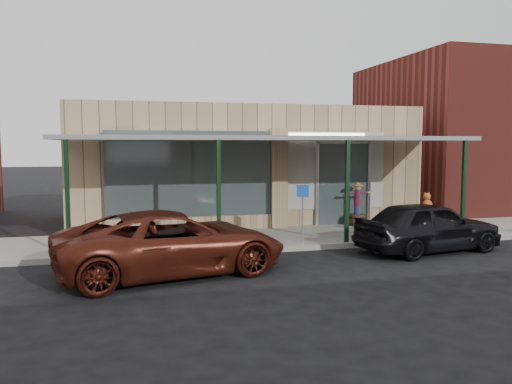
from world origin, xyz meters
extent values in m
plane|color=black|center=(0.00, 0.00, 0.00)|extent=(120.00, 120.00, 0.00)
cube|color=gray|center=(0.00, 3.60, 0.07)|extent=(40.00, 3.20, 0.15)
cube|color=tan|center=(0.00, 8.20, 2.10)|extent=(12.00, 6.00, 4.20)
cube|color=#404C4E|center=(-2.20, 5.05, 1.90)|extent=(5.20, 0.06, 2.80)
cube|color=#404C4E|center=(3.00, 5.18, 1.50)|extent=(1.80, 0.06, 2.80)
cube|color=tan|center=(0.70, 5.10, 1.70)|extent=(0.55, 0.30, 3.40)
cube|color=tan|center=(-2.20, 5.10, 0.35)|extent=(5.20, 0.30, 0.50)
cube|color=#A19D8F|center=(0.00, 5.17, 2.00)|extent=(9.00, 0.02, 2.60)
cube|color=white|center=(0.00, 5.14, 3.20)|extent=(7.50, 0.03, 0.10)
cube|color=slate|center=(0.00, 3.60, 3.05)|extent=(12.00, 3.00, 0.12)
cube|color=black|center=(-5.50, 2.15, 1.55)|extent=(0.10, 0.10, 2.95)
cube|color=black|center=(-1.80, 2.15, 1.55)|extent=(0.10, 0.10, 2.95)
cube|color=black|center=(1.80, 2.15, 1.55)|extent=(0.10, 0.10, 2.95)
cube|color=black|center=(5.50, 2.15, 1.55)|extent=(0.10, 0.10, 2.95)
cube|color=maroon|center=(13.00, 9.20, 3.25)|extent=(12.00, 8.00, 6.50)
cylinder|color=#452C1B|center=(3.35, 4.76, 0.34)|extent=(0.60, 0.60, 0.38)
cylinder|color=navy|center=(3.35, 4.76, 0.67)|extent=(0.22, 0.22, 0.28)
cylinder|color=maroon|center=(3.35, 4.76, 1.08)|extent=(0.24, 0.24, 0.52)
sphere|color=tan|center=(3.35, 4.76, 1.44)|extent=(0.21, 0.21, 0.21)
cone|color=tan|center=(3.35, 4.76, 1.56)|extent=(0.34, 0.34, 0.13)
cylinder|color=#452C1B|center=(4.49, 3.23, 0.37)|extent=(0.76, 0.76, 0.44)
ellipsoid|color=orange|center=(4.49, 3.23, 0.73)|extent=(0.35, 0.35, 0.28)
cylinder|color=#4C471E|center=(4.49, 3.23, 0.89)|extent=(0.04, 0.04, 0.07)
cylinder|color=gray|center=(0.59, 2.40, 0.79)|extent=(0.04, 0.04, 1.28)
cube|color=blue|center=(0.59, 2.40, 1.59)|extent=(0.31, 0.15, 0.33)
imported|color=black|center=(3.69, 1.11, 0.69)|extent=(4.26, 2.26, 1.38)
ellipsoid|color=#D06024|center=(4.14, 1.87, 1.14)|extent=(0.29, 0.24, 0.37)
sphere|color=#D06024|center=(4.14, 1.90, 1.40)|extent=(0.21, 0.21, 0.21)
cylinder|color=#186E32|center=(4.14, 1.87, 1.29)|extent=(0.14, 0.14, 0.02)
imported|color=#4B190F|center=(-3.13, 0.44, 0.71)|extent=(5.47, 3.39, 1.41)
camera|label=1|loc=(-3.95, -10.58, 2.86)|focal=35.00mm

